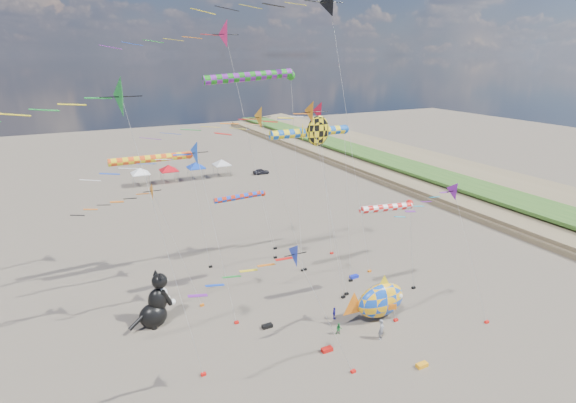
# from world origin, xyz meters

# --- Properties ---
(ground) EXTENTS (260.00, 260.00, 0.00)m
(ground) POSITION_xyz_m (0.00, 0.00, 0.00)
(ground) COLOR brown
(ground) RESTS_ON ground
(delta_kite_0) EXTENTS (15.10, 2.82, 25.42)m
(delta_kite_0) POSITION_xyz_m (-3.01, 22.34, 23.75)
(delta_kite_0) COLOR #EC1F63
(delta_kite_0) RESTS_ON ground
(delta_kite_1) EXTENTS (12.10, 2.53, 21.26)m
(delta_kite_1) POSITION_xyz_m (-15.16, 6.79, 19.74)
(delta_kite_1) COLOR #178726
(delta_kite_1) RESTS_ON ground
(delta_kite_2) EXTENTS (10.28, 1.68, 11.46)m
(delta_kite_2) POSITION_xyz_m (-5.86, 2.16, 10.21)
(delta_kite_2) COLOR #1B34BD
(delta_kite_2) RESTS_ON ground
(delta_kite_3) EXTENTS (14.19, 2.32, 17.99)m
(delta_kite_3) POSITION_xyz_m (-1.46, 18.13, 16.50)
(delta_kite_3) COLOR orange
(delta_kite_3) RESTS_ON ground
(delta_kite_4) EXTENTS (9.44, 1.59, 13.08)m
(delta_kite_4) POSITION_xyz_m (8.29, 2.23, 11.87)
(delta_kite_4) COLOR purple
(delta_kite_4) RESTS_ON ground
(delta_kite_5) EXTENTS (7.95, 1.57, 12.69)m
(delta_kite_5) POSITION_xyz_m (-11.34, 16.06, 11.47)
(delta_kite_5) COLOR orange
(delta_kite_5) RESTS_ON ground
(delta_kite_6) EXTENTS (10.69, 2.11, 16.13)m
(delta_kite_6) POSITION_xyz_m (-9.99, 11.96, 14.74)
(delta_kite_6) COLOR blue
(delta_kite_6) RESTS_ON ground
(delta_kite_7) EXTENTS (11.12, 2.36, 17.76)m
(delta_kite_7) POSITION_xyz_m (5.63, 20.41, 16.28)
(delta_kite_7) COLOR red
(delta_kite_7) RESTS_ON ground
(delta_kite_8) EXTENTS (11.82, 1.98, 18.92)m
(delta_kite_8) POSITION_xyz_m (-0.32, 11.75, 17.56)
(delta_kite_8) COLOR orange
(delta_kite_8) RESTS_ON ground
(delta_kite_9) EXTENTS (15.56, 2.99, 28.05)m
(delta_kite_9) POSITION_xyz_m (5.24, 14.68, 26.31)
(delta_kite_9) COLOR black
(delta_kite_9) RESTS_ON ground
(windsock_0) EXTENTS (7.02, 0.69, 9.51)m
(windsock_0) POSITION_xyz_m (7.98, 9.75, 9.10)
(windsock_0) COLOR red
(windsock_0) RESTS_ON ground
(windsock_1) EXTENTS (9.94, 0.85, 20.74)m
(windsock_1) POSITION_xyz_m (-1.41, 18.11, 20.23)
(windsock_1) COLOR #1A8A19
(windsock_1) RESTS_ON ground
(windsock_2) EXTENTS (9.29, 0.77, 13.07)m
(windsock_2) POSITION_xyz_m (-9.74, 23.39, 12.62)
(windsock_2) COLOR #F64C14
(windsock_2) RESTS_ON ground
(windsock_3) EXTENTS (7.41, 0.65, 7.50)m
(windsock_3) POSITION_xyz_m (-0.42, 24.64, 7.12)
(windsock_3) COLOR red
(windsock_3) RESTS_ON ground
(windsock_4) EXTENTS (9.03, 0.82, 16.14)m
(windsock_4) POSITION_xyz_m (2.30, 13.82, 15.67)
(windsock_4) COLOR #1252B7
(windsock_4) RESTS_ON ground
(angelfish_kite) EXTENTS (3.74, 3.02, 17.19)m
(angelfish_kite) POSITION_xyz_m (2.34, 13.38, 15.74)
(angelfish_kite) COLOR yellow
(angelfish_kite) RESTS_ON ground
(cat_inflatable) EXTENTS (3.97, 2.84, 4.85)m
(cat_inflatable) POSITION_xyz_m (-12.25, 14.98, 2.42)
(cat_inflatable) COLOR black
(cat_inflatable) RESTS_ON ground
(fish_inflatable) EXTENTS (6.26, 2.26, 4.20)m
(fish_inflatable) POSITION_xyz_m (5.40, 7.01, 1.81)
(fish_inflatable) COLOR blue
(fish_inflatable) RESTS_ON ground
(person_adult) EXTENTS (0.78, 0.74, 1.80)m
(person_adult) POSITION_xyz_m (3.66, 4.55, 0.90)
(person_adult) COLOR gray
(person_adult) RESTS_ON ground
(child_green) EXTENTS (0.63, 0.58, 1.03)m
(child_green) POSITION_xyz_m (0.91, 6.60, 0.52)
(child_green) COLOR #1C722E
(child_green) RESTS_ON ground
(child_blue) EXTENTS (0.55, 0.71, 1.12)m
(child_blue) POSITION_xyz_m (1.82, 8.75, 0.56)
(child_blue) COLOR #211C95
(child_blue) RESTS_ON ground
(kite_bag_0) EXTENTS (0.90, 0.44, 0.30)m
(kite_bag_0) POSITION_xyz_m (-3.99, 10.18, 0.15)
(kite_bag_0) COLOR black
(kite_bag_0) RESTS_ON ground
(kite_bag_1) EXTENTS (0.90, 0.44, 0.30)m
(kite_bag_1) POSITION_xyz_m (-1.13, 5.14, 0.15)
(kite_bag_1) COLOR red
(kite_bag_1) RESTS_ON ground
(kite_bag_2) EXTENTS (0.90, 0.44, 0.30)m
(kite_bag_2) POSITION_xyz_m (7.79, 14.30, 0.15)
(kite_bag_2) COLOR #1323C5
(kite_bag_2) RESTS_ON ground
(kite_bag_3) EXTENTS (0.90, 0.44, 0.30)m
(kite_bag_3) POSITION_xyz_m (4.22, 0.36, 0.15)
(kite_bag_3) COLOR #FFA315
(kite_bag_3) RESTS_ON ground
(tent_row) EXTENTS (19.20, 4.20, 3.80)m
(tent_row) POSITION_xyz_m (1.50, 60.00, 3.15)
(tent_row) COLOR white
(tent_row) RESTS_ON ground
(parked_car) EXTENTS (3.22, 1.38, 1.08)m
(parked_car) POSITION_xyz_m (16.27, 58.00, 0.54)
(parked_car) COLOR #26262D
(parked_car) RESTS_ON ground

